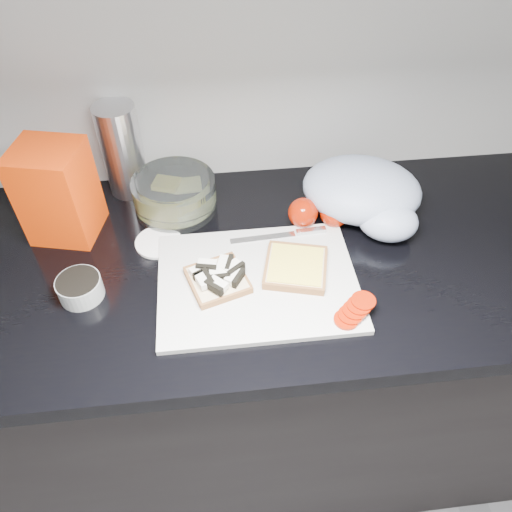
{
  "coord_description": "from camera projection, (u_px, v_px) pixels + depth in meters",
  "views": [
    {
      "loc": [
        -0.01,
        0.46,
        1.67
      ],
      "look_at": [
        0.07,
        1.15,
        0.95
      ],
      "focal_mm": 35.0,
      "sensor_mm": 36.0,
      "label": 1
    }
  ],
  "objects": [
    {
      "name": "seed_tub",
      "position": [
        80.0,
        287.0,
        0.98
      ],
      "size": [
        0.09,
        0.09,
        0.04
      ],
      "color": "#9CA1A1",
      "rests_on": "countertop"
    },
    {
      "name": "tub_lid",
      "position": [
        159.0,
        242.0,
        1.09
      ],
      "size": [
        0.13,
        0.13,
        0.01
      ],
      "primitive_type": "cylinder",
      "rotation": [
        0.0,
        0.0,
        -0.36
      ],
      "color": "white",
      "rests_on": "countertop"
    },
    {
      "name": "glass_bowl",
      "position": [
        175.0,
        195.0,
        1.15
      ],
      "size": [
        0.19,
        0.19,
        0.08
      ],
      "rotation": [
        0.0,
        0.0,
        -0.32
      ],
      "color": "silver",
      "rests_on": "countertop"
    },
    {
      "name": "bread_right",
      "position": [
        296.0,
        267.0,
        1.02
      ],
      "size": [
        0.16,
        0.16,
        0.02
      ],
      "rotation": [
        0.0,
        0.0,
        -0.26
      ],
      "color": "beige",
      "rests_on": "cutting_board"
    },
    {
      "name": "base_cabinet",
      "position": [
        229.0,
        373.0,
        1.4
      ],
      "size": [
        3.5,
        0.6,
        0.86
      ],
      "primitive_type": "cube",
      "color": "black",
      "rests_on": "ground"
    },
    {
      "name": "whole_tomatoes",
      "position": [
        319.0,
        213.0,
        1.12
      ],
      "size": [
        0.14,
        0.07,
        0.07
      ],
      "rotation": [
        0.0,
        0.0,
        0.22
      ],
      "color": "#951703",
      "rests_on": "countertop"
    },
    {
      "name": "cutting_board",
      "position": [
        258.0,
        282.0,
        1.01
      ],
      "size": [
        0.4,
        0.3,
        0.01
      ],
      "primitive_type": "cube",
      "color": "silver",
      "rests_on": "countertop"
    },
    {
      "name": "countertop",
      "position": [
        221.0,
        264.0,
        1.08
      ],
      "size": [
        3.5,
        0.64,
        0.04
      ],
      "primitive_type": "cube",
      "color": "black",
      "rests_on": "base_cabinet"
    },
    {
      "name": "steel_canister",
      "position": [
        122.0,
        151.0,
        1.15
      ],
      "size": [
        0.09,
        0.09,
        0.22
      ],
      "primitive_type": "cylinder",
      "color": "silver",
      "rests_on": "countertop"
    },
    {
      "name": "tomato_slices",
      "position": [
        355.0,
        310.0,
        0.94
      ],
      "size": [
        0.1,
        0.09,
        0.02
      ],
      "rotation": [
        0.0,
        0.0,
        0.18
      ],
      "color": "#951703",
      "rests_on": "cutting_board"
    },
    {
      "name": "grocery_bag",
      "position": [
        365.0,
        194.0,
        1.13
      ],
      "size": [
        0.32,
        0.31,
        0.12
      ],
      "rotation": [
        0.0,
        0.0,
        -0.32
      ],
      "color": "#ACB6D4",
      "rests_on": "countertop"
    },
    {
      "name": "bread_bag",
      "position": [
        58.0,
        192.0,
        1.05
      ],
      "size": [
        0.16,
        0.15,
        0.21
      ],
      "primitive_type": "cube",
      "rotation": [
        0.0,
        0.0,
        -0.24
      ],
      "color": "#FB3A04",
      "rests_on": "countertop"
    },
    {
      "name": "knife",
      "position": [
        291.0,
        234.0,
        1.09
      ],
      "size": [
        0.21,
        0.03,
        0.01
      ],
      "rotation": [
        0.0,
        0.0,
        0.06
      ],
      "color": "silver",
      "rests_on": "cutting_board"
    },
    {
      "name": "bread_left",
      "position": [
        217.0,
        278.0,
        0.99
      ],
      "size": [
        0.14,
        0.14,
        0.04
      ],
      "rotation": [
        0.0,
        0.0,
        0.31
      ],
      "color": "beige",
      "rests_on": "cutting_board"
    }
  ]
}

